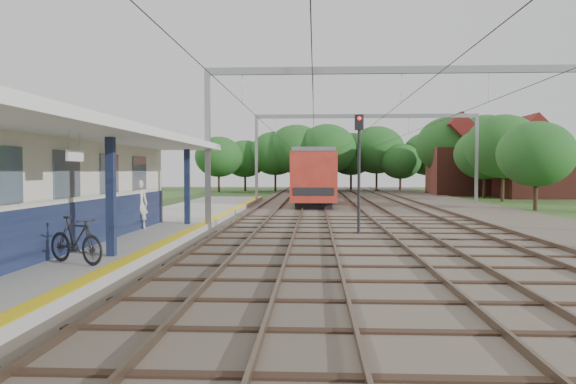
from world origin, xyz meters
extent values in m
plane|color=#2D4C1E|center=(0.00, 0.00, 0.00)|extent=(160.00, 160.00, 0.00)
cube|color=#473D33|center=(4.00, 30.00, 0.05)|extent=(18.00, 90.00, 0.10)
cube|color=gray|center=(-7.50, 14.00, 0.17)|extent=(5.00, 52.00, 0.35)
cube|color=yellow|center=(-5.25, 14.00, 0.35)|extent=(0.45, 52.00, 0.01)
cube|color=beige|center=(-8.90, 7.00, 2.05)|extent=(3.20, 18.00, 3.40)
cube|color=#131C3C|center=(-7.28, 7.00, 1.05)|extent=(0.06, 18.00, 1.40)
cube|color=slate|center=(-7.27, 7.00, 2.55)|extent=(0.05, 16.00, 1.30)
cube|color=#131C3C|center=(-5.90, 6.00, 1.95)|extent=(0.22, 0.22, 3.20)
cube|color=#131C3C|center=(-5.90, 15.00, 1.95)|extent=(0.22, 0.22, 3.20)
cube|color=silver|center=(-7.80, 6.00, 3.67)|extent=(6.40, 20.00, 0.24)
cube|color=white|center=(-6.00, 4.00, 3.00)|extent=(0.06, 0.85, 0.26)
cube|color=brown|center=(-4.22, 30.00, 0.17)|extent=(0.07, 88.00, 0.15)
cube|color=brown|center=(-2.78, 30.00, 0.17)|extent=(0.07, 88.00, 0.15)
cube|color=brown|center=(-1.22, 30.00, 0.17)|extent=(0.07, 88.00, 0.15)
cube|color=brown|center=(0.22, 30.00, 0.17)|extent=(0.07, 88.00, 0.15)
cube|color=brown|center=(2.48, 30.00, 0.17)|extent=(0.07, 88.00, 0.15)
cube|color=brown|center=(3.92, 30.00, 0.17)|extent=(0.07, 88.00, 0.15)
cube|color=brown|center=(6.08, 30.00, 0.17)|extent=(0.07, 88.00, 0.15)
cube|color=brown|center=(7.52, 30.00, 0.17)|extent=(0.07, 88.00, 0.15)
cube|color=gray|center=(-5.00, 15.00, 3.50)|extent=(0.22, 0.22, 7.00)
cube|color=gray|center=(3.50, 15.00, 6.85)|extent=(17.00, 0.20, 0.30)
cube|color=gray|center=(-5.00, 35.00, 3.50)|extent=(0.22, 0.22, 7.00)
cube|color=gray|center=(12.00, 35.00, 3.50)|extent=(0.22, 0.22, 7.00)
cube|color=gray|center=(3.50, 35.00, 6.85)|extent=(17.00, 0.20, 0.30)
cylinder|color=black|center=(-3.50, 30.00, 5.50)|extent=(0.02, 88.00, 0.02)
cylinder|color=black|center=(-0.50, 30.00, 5.50)|extent=(0.02, 88.00, 0.02)
cylinder|color=black|center=(3.20, 30.00, 5.50)|extent=(0.02, 88.00, 0.02)
cylinder|color=black|center=(6.80, 30.00, 5.50)|extent=(0.02, 88.00, 0.02)
cylinder|color=#382619|center=(-10.00, 61.00, 1.44)|extent=(0.28, 0.28, 2.88)
ellipsoid|color=#1F4E1C|center=(-10.00, 61.00, 4.96)|extent=(6.72, 6.72, 5.76)
cylinder|color=#382619|center=(-4.00, 63.00, 1.26)|extent=(0.28, 0.28, 2.52)
ellipsoid|color=#1F4E1C|center=(-4.00, 63.00, 4.34)|extent=(5.88, 5.88, 5.04)
cylinder|color=#382619|center=(2.00, 60.00, 1.62)|extent=(0.28, 0.28, 3.24)
ellipsoid|color=#1F4E1C|center=(2.00, 60.00, 5.58)|extent=(7.56, 7.56, 6.48)
cylinder|color=#382619|center=(8.00, 62.00, 1.35)|extent=(0.28, 0.28, 2.70)
ellipsoid|color=#1F4E1C|center=(8.00, 62.00, 4.65)|extent=(6.30, 6.30, 5.40)
cylinder|color=#382619|center=(14.50, 38.00, 1.26)|extent=(0.28, 0.28, 2.52)
ellipsoid|color=#1F4E1C|center=(14.50, 38.00, 4.34)|extent=(5.88, 5.88, 5.04)
cylinder|color=#382619|center=(15.00, 54.00, 1.44)|extent=(0.28, 0.28, 2.88)
ellipsoid|color=#1F4E1C|center=(15.00, 54.00, 4.96)|extent=(6.72, 6.72, 5.76)
cube|color=brown|center=(21.00, 46.00, 2.25)|extent=(7.00, 6.00, 4.50)
cube|color=#5E1A17|center=(21.00, 46.00, 5.40)|extent=(4.99, 6.12, 4.99)
cube|color=brown|center=(16.00, 52.00, 2.50)|extent=(8.00, 6.00, 5.00)
cube|color=#5E1A17|center=(16.00, 52.00, 5.90)|extent=(5.52, 6.12, 5.52)
imported|color=beige|center=(-7.35, 12.93, 1.32)|extent=(0.84, 0.71, 1.94)
imported|color=black|center=(-6.31, 4.69, 0.94)|extent=(1.98, 1.43, 1.18)
cube|color=black|center=(-0.50, 36.49, 0.32)|extent=(2.45, 17.47, 0.44)
cube|color=#A72619|center=(-0.50, 36.49, 2.22)|extent=(3.06, 18.99, 3.35)
cube|color=black|center=(-0.50, 36.49, 2.58)|extent=(3.10, 17.47, 0.95)
cube|color=slate|center=(-0.50, 36.49, 4.02)|extent=(2.82, 18.99, 0.28)
cube|color=black|center=(-0.50, 56.08, 0.32)|extent=(2.45, 17.47, 0.44)
cube|color=#A72619|center=(-0.50, 56.08, 2.22)|extent=(3.06, 18.99, 3.35)
cube|color=black|center=(-0.50, 56.08, 2.58)|extent=(3.10, 17.47, 0.95)
cube|color=slate|center=(-0.50, 56.08, 4.02)|extent=(2.82, 18.99, 0.28)
cylinder|color=black|center=(1.35, 13.86, 2.24)|extent=(0.15, 0.15, 4.48)
cube|color=black|center=(1.35, 13.86, 4.58)|extent=(0.38, 0.28, 0.62)
sphere|color=red|center=(1.35, 13.76, 4.73)|extent=(0.16, 0.16, 0.16)
camera|label=1|loc=(-0.42, -8.80, 2.66)|focal=35.00mm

